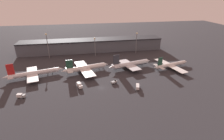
% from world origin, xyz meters
% --- Properties ---
extents(ground, '(600.00, 600.00, 0.00)m').
position_xyz_m(ground, '(0.00, 0.00, 0.00)').
color(ground, '#2D2D33').
extents(terminal_building, '(165.77, 20.18, 14.38)m').
position_xyz_m(terminal_building, '(0.00, 91.40, 7.25)').
color(terminal_building, '#4C515B').
rests_on(terminal_building, ground).
extents(airplane_0, '(46.54, 33.30, 14.23)m').
position_xyz_m(airplane_0, '(-52.93, 28.31, 3.35)').
color(airplane_0, silver).
rests_on(airplane_0, ground).
extents(airplane_1, '(42.25, 38.69, 13.36)m').
position_xyz_m(airplane_1, '(-10.18, 31.29, 3.72)').
color(airplane_1, white).
rests_on(airplane_1, ground).
extents(airplane_2, '(43.84, 29.84, 14.96)m').
position_xyz_m(airplane_2, '(30.93, 32.73, 3.84)').
color(airplane_2, silver).
rests_on(airplane_2, ground).
extents(airplane_3, '(38.70, 38.57, 12.23)m').
position_xyz_m(airplane_3, '(68.46, 26.80, 2.97)').
color(airplane_3, white).
rests_on(airplane_3, ground).
extents(service_vehicle_0, '(4.50, 6.97, 3.53)m').
position_xyz_m(service_vehicle_0, '(-15.96, 3.74, 1.95)').
color(service_vehicle_0, white).
rests_on(service_vehicle_0, ground).
extents(service_vehicle_1, '(4.41, 7.79, 3.03)m').
position_xyz_m(service_vehicle_1, '(25.87, -5.67, 1.73)').
color(service_vehicle_1, white).
rests_on(service_vehicle_1, ground).
extents(service_vehicle_2, '(5.09, 4.18, 2.86)m').
position_xyz_m(service_vehicle_2, '(10.45, 5.32, 1.34)').
color(service_vehicle_2, '#9EA3A8').
rests_on(service_vehicle_2, ground).
extents(service_vehicle_3, '(5.65, 3.34, 2.94)m').
position_xyz_m(service_vehicle_3, '(-54.68, -3.53, 1.66)').
color(service_vehicle_3, '#9EA3A8').
rests_on(service_vehicle_3, ground).
extents(lamp_post_0, '(1.80, 1.80, 26.83)m').
position_xyz_m(lamp_post_0, '(-47.42, 74.41, 16.90)').
color(lamp_post_0, slate).
rests_on(lamp_post_0, ground).
extents(lamp_post_1, '(1.80, 1.80, 20.08)m').
position_xyz_m(lamp_post_1, '(2.00, 74.41, 13.15)').
color(lamp_post_1, slate).
rests_on(lamp_post_1, ground).
extents(lamp_post_2, '(1.80, 1.80, 24.11)m').
position_xyz_m(lamp_post_2, '(49.32, 74.41, 15.41)').
color(lamp_post_2, slate).
rests_on(lamp_post_2, ground).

